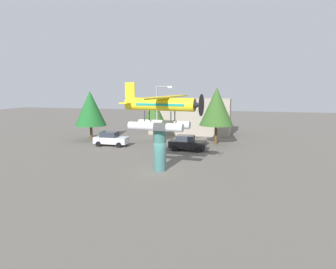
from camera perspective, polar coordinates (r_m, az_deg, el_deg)
ground_plane at (r=27.11m, az=-1.52°, el=-6.68°), size 140.00×140.00×0.00m
display_pedestal at (r=26.68m, az=-1.53°, el=-2.90°), size 1.10×1.10×3.65m
floatplane_monument at (r=26.15m, az=-1.30°, el=4.60°), size 7.04×10.46×4.00m
car_near_silver at (r=38.69m, az=-10.61°, el=-0.79°), size 4.20×2.02×1.76m
car_mid_black at (r=35.26m, az=3.56°, el=-1.59°), size 4.20×2.02×1.76m
streetlight_primary at (r=33.98m, az=-1.73°, el=3.90°), size 1.84×0.28×7.41m
storefront_building at (r=48.07m, az=4.20°, el=3.46°), size 12.27×5.08×5.53m
tree_west at (r=43.22m, az=-14.28°, el=4.75°), size 4.27×4.27×6.75m
tree_east at (r=40.89m, az=-2.59°, el=4.21°), size 3.17×3.17×5.74m
tree_center_back at (r=39.15m, az=9.03°, el=5.16°), size 4.29×4.29×7.21m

